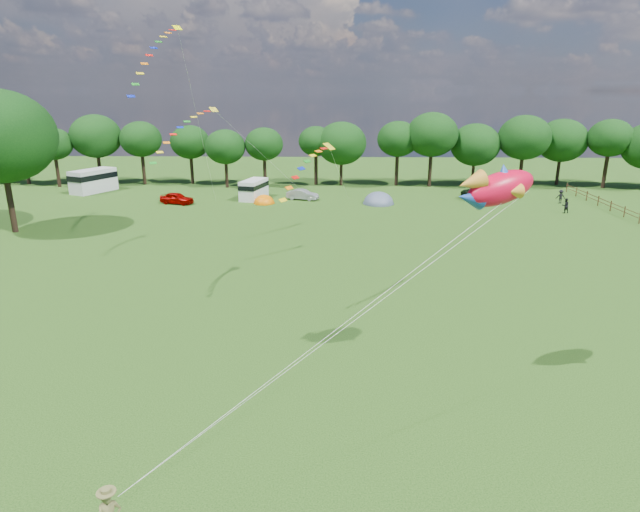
{
  "coord_description": "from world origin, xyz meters",
  "views": [
    {
      "loc": [
        0.81,
        -21.12,
        13.02
      ],
      "look_at": [
        0.0,
        8.0,
        4.0
      ],
      "focal_mm": 30.0,
      "sensor_mm": 36.0,
      "label": 1
    }
  ],
  "objects_px": {
    "car_a": "(177,198)",
    "campervan_a": "(93,180)",
    "car_b": "(303,195)",
    "campervan_d": "(504,186)",
    "tent_orange": "(264,203)",
    "tent_greyblue": "(378,203)",
    "walker_a": "(565,206)",
    "car_d": "(484,193)",
    "campervan_b": "(254,189)",
    "fish_kite": "(495,188)",
    "walker_b": "(561,197)"
  },
  "relations": [
    {
      "from": "campervan_b",
      "to": "walker_b",
      "type": "height_order",
      "value": "campervan_b"
    },
    {
      "from": "tent_greyblue",
      "to": "campervan_a",
      "type": "bearing_deg",
      "value": 169.81
    },
    {
      "from": "car_b",
      "to": "walker_a",
      "type": "bearing_deg",
      "value": -85.76
    },
    {
      "from": "car_a",
      "to": "walker_a",
      "type": "distance_m",
      "value": 44.78
    },
    {
      "from": "car_b",
      "to": "campervan_d",
      "type": "height_order",
      "value": "campervan_d"
    },
    {
      "from": "campervan_a",
      "to": "campervan_b",
      "type": "relative_size",
      "value": 1.27
    },
    {
      "from": "campervan_b",
      "to": "walker_a",
      "type": "bearing_deg",
      "value": -86.68
    },
    {
      "from": "car_b",
      "to": "walker_a",
      "type": "distance_m",
      "value": 30.42
    },
    {
      "from": "walker_b",
      "to": "walker_a",
      "type": "bearing_deg",
      "value": 75.99
    },
    {
      "from": "car_a",
      "to": "campervan_b",
      "type": "height_order",
      "value": "campervan_b"
    },
    {
      "from": "car_d",
      "to": "campervan_b",
      "type": "bearing_deg",
      "value": 68.9
    },
    {
      "from": "car_d",
      "to": "campervan_a",
      "type": "xyz_separation_m",
      "value": [
        -51.06,
        3.51,
        0.85
      ]
    },
    {
      "from": "campervan_a",
      "to": "walker_a",
      "type": "height_order",
      "value": "campervan_a"
    },
    {
      "from": "car_a",
      "to": "campervan_d",
      "type": "xyz_separation_m",
      "value": [
        40.8,
        6.31,
        0.57
      ]
    },
    {
      "from": "fish_kite",
      "to": "walker_b",
      "type": "xyz_separation_m",
      "value": [
        20.54,
        41.99,
        -8.28
      ]
    },
    {
      "from": "campervan_d",
      "to": "fish_kite",
      "type": "height_order",
      "value": "fish_kite"
    },
    {
      "from": "tent_orange",
      "to": "walker_a",
      "type": "height_order",
      "value": "walker_a"
    },
    {
      "from": "car_a",
      "to": "campervan_d",
      "type": "relative_size",
      "value": 0.84
    },
    {
      "from": "campervan_a",
      "to": "tent_orange",
      "type": "bearing_deg",
      "value": -81.89
    },
    {
      "from": "walker_b",
      "to": "campervan_a",
      "type": "bearing_deg",
      "value": -3.0
    },
    {
      "from": "tent_orange",
      "to": "walker_b",
      "type": "height_order",
      "value": "walker_b"
    },
    {
      "from": "car_a",
      "to": "campervan_a",
      "type": "bearing_deg",
      "value": 77.26
    },
    {
      "from": "car_a",
      "to": "campervan_a",
      "type": "relative_size",
      "value": 0.62
    },
    {
      "from": "campervan_a",
      "to": "walker_b",
      "type": "relative_size",
      "value": 4.08
    },
    {
      "from": "car_d",
      "to": "fish_kite",
      "type": "xyz_separation_m",
      "value": [
        -11.98,
        -44.41,
        8.33
      ]
    },
    {
      "from": "campervan_a",
      "to": "walker_b",
      "type": "height_order",
      "value": "campervan_a"
    },
    {
      "from": "car_a",
      "to": "walker_a",
      "type": "xyz_separation_m",
      "value": [
        44.63,
        -3.77,
        0.14
      ]
    },
    {
      "from": "fish_kite",
      "to": "car_b",
      "type": "bearing_deg",
      "value": 81.88
    },
    {
      "from": "car_a",
      "to": "campervan_a",
      "type": "height_order",
      "value": "campervan_a"
    },
    {
      "from": "tent_orange",
      "to": "walker_b",
      "type": "xyz_separation_m",
      "value": [
        35.81,
        1.01,
        0.8
      ]
    },
    {
      "from": "car_b",
      "to": "campervan_b",
      "type": "xyz_separation_m",
      "value": [
        -6.14,
        0.38,
        0.65
      ]
    },
    {
      "from": "walker_b",
      "to": "campervan_d",
      "type": "bearing_deg",
      "value": -37.9
    },
    {
      "from": "tent_orange",
      "to": "campervan_a",
      "type": "bearing_deg",
      "value": 163.71
    },
    {
      "from": "campervan_b",
      "to": "tent_orange",
      "type": "height_order",
      "value": "campervan_b"
    },
    {
      "from": "car_b",
      "to": "walker_b",
      "type": "bearing_deg",
      "value": -75.38
    },
    {
      "from": "campervan_a",
      "to": "campervan_d",
      "type": "xyz_separation_m",
      "value": [
        54.17,
        -1.27,
        -0.36
      ]
    },
    {
      "from": "campervan_a",
      "to": "car_b",
      "type": "bearing_deg",
      "value": -74.84
    },
    {
      "from": "fish_kite",
      "to": "tent_greyblue",
      "type": "bearing_deg",
      "value": 69.96
    },
    {
      "from": "campervan_d",
      "to": "walker_a",
      "type": "bearing_deg",
      "value": -155.12
    },
    {
      "from": "car_d",
      "to": "campervan_b",
      "type": "distance_m",
      "value": 28.88
    },
    {
      "from": "tent_greyblue",
      "to": "car_d",
      "type": "bearing_deg",
      "value": 13.6
    },
    {
      "from": "campervan_a",
      "to": "tent_greyblue",
      "type": "relative_size",
      "value": 1.6
    },
    {
      "from": "car_a",
      "to": "walker_b",
      "type": "relative_size",
      "value": 2.53
    },
    {
      "from": "fish_kite",
      "to": "walker_a",
      "type": "bearing_deg",
      "value": 40.6
    },
    {
      "from": "car_d",
      "to": "campervan_b",
      "type": "xyz_separation_m",
      "value": [
        -28.87,
        -0.71,
        0.52
      ]
    },
    {
      "from": "car_b",
      "to": "tent_orange",
      "type": "bearing_deg",
      "value": 134.44
    },
    {
      "from": "campervan_d",
      "to": "tent_greyblue",
      "type": "xyz_separation_m",
      "value": [
        -16.53,
        -5.49,
        -1.24
      ]
    },
    {
      "from": "car_b",
      "to": "campervan_d",
      "type": "bearing_deg",
      "value": -65.58
    },
    {
      "from": "tent_orange",
      "to": "car_d",
      "type": "bearing_deg",
      "value": 7.19
    },
    {
      "from": "tent_greyblue",
      "to": "fish_kite",
      "type": "relative_size",
      "value": 1.04
    }
  ]
}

